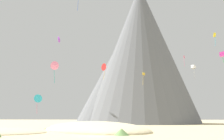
% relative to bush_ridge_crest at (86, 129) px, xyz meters
% --- Properties ---
extents(ground_plane, '(400.00, 400.00, 0.00)m').
position_rel_bush_ridge_crest_xyz_m(ground_plane, '(4.18, -13.21, -0.24)').
color(ground_plane, '#C6B284').
extents(dune_foreground_left, '(30.58, 31.73, 3.62)m').
position_rel_bush_ridge_crest_xyz_m(dune_foreground_left, '(1.61, 0.29, -0.24)').
color(dune_foreground_left, beige).
rests_on(dune_foreground_left, ground_plane).
extents(bush_ridge_crest, '(3.09, 3.09, 0.49)m').
position_rel_bush_ridge_crest_xyz_m(bush_ridge_crest, '(0.00, 0.00, 0.00)').
color(bush_ridge_crest, '#668C4C').
rests_on(bush_ridge_crest, ground_plane).
extents(bush_near_left, '(3.10, 3.10, 0.99)m').
position_rel_bush_ridge_crest_xyz_m(bush_near_left, '(7.71, -11.32, 0.25)').
color(bush_near_left, '#668C4C').
rests_on(bush_near_left, ground_plane).
extents(bush_low_patch, '(3.75, 3.75, 0.66)m').
position_rel_bush_ridge_crest_xyz_m(bush_low_patch, '(-9.32, 5.94, 0.09)').
color(bush_low_patch, '#568442').
rests_on(bush_low_patch, ground_plane).
extents(bush_far_right, '(2.31, 2.31, 0.58)m').
position_rel_bush_ridge_crest_xyz_m(bush_far_right, '(8.77, -8.80, 0.04)').
color(bush_far_right, '#386633').
rests_on(bush_far_right, ground_plane).
extents(rock_massif, '(59.91, 56.24, 62.32)m').
position_rel_bush_ridge_crest_xyz_m(rock_massif, '(9.26, 58.18, 27.73)').
color(rock_massif, slate).
rests_on(rock_massif, ground_plane).
extents(kite_yellow_mid, '(0.86, 0.64, 3.92)m').
position_rel_bush_ridge_crest_xyz_m(kite_yellow_mid, '(32.00, 21.37, 24.68)').
color(kite_yellow_mid, yellow).
extents(kite_cyan_low, '(1.96, 1.69, 4.92)m').
position_rel_bush_ridge_crest_xyz_m(kite_cyan_low, '(-15.47, 13.29, 6.96)').
color(kite_cyan_low, '#33BCDB').
extents(kite_red_mid, '(2.00, 1.83, 5.37)m').
position_rel_bush_ridge_crest_xyz_m(kite_red_mid, '(-0.73, 30.14, 18.31)').
color(kite_red_mid, red).
extents(kite_pink_mid, '(2.25, 2.05, 5.58)m').
position_rel_bush_ridge_crest_xyz_m(kite_pink_mid, '(-10.64, 11.20, 15.08)').
color(kite_pink_mid, pink).
extents(kite_violet_high, '(2.29, 2.62, 2.48)m').
position_rel_bush_ridge_crest_xyz_m(kite_violet_high, '(-21.18, 44.02, 32.79)').
color(kite_violet_high, purple).
extents(kite_black_low, '(0.58, 0.75, 3.93)m').
position_rel_bush_ridge_crest_xyz_m(kite_black_low, '(4.69, 45.92, 10.54)').
color(kite_black_low, black).
extents(kite_magenta_mid, '(1.52, 1.51, 2.53)m').
position_rel_bush_ridge_crest_xyz_m(kite_magenta_mid, '(29.89, 10.14, 16.69)').
color(kite_magenta_mid, '#D1339E').
extents(kite_white_mid, '(1.83, 1.82, 5.31)m').
position_rel_bush_ridge_crest_xyz_m(kite_white_mid, '(31.00, 45.65, 20.82)').
color(kite_white_mid, white).
extents(kite_gold_mid, '(1.00, 0.94, 4.32)m').
position_rel_bush_ridge_crest_xyz_m(kite_gold_mid, '(12.09, 33.22, 16.28)').
color(kite_gold_mid, gold).
extents(kite_rainbow_mid, '(0.64, 0.85, 3.96)m').
position_rel_bush_ridge_crest_xyz_m(kite_rainbow_mid, '(26.62, 39.28, 22.76)').
color(kite_rainbow_mid, '#E5668C').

